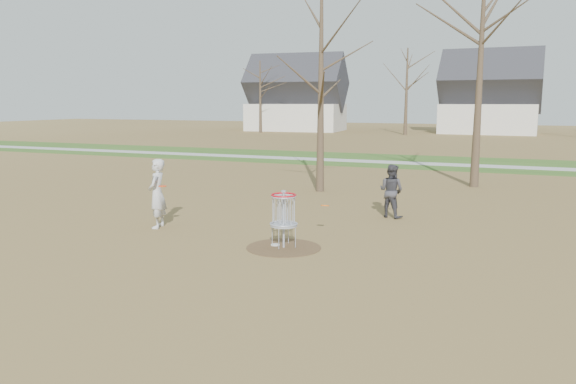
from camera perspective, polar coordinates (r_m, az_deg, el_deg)
The scene contains 11 objects.
ground at distance 13.50m, azimuth -0.44°, elevation -5.68°, with size 160.00×160.00×0.00m, color brown.
green_band at distance 33.61m, azimuth 13.47°, elevation 3.00°, with size 160.00×8.00×0.01m, color #2D5119.
footpath at distance 32.62m, azimuth 13.20°, elevation 2.85°, with size 160.00×1.50×0.01m, color #9E9E99.
dirt_circle at distance 13.50m, azimuth -0.44°, elevation -5.66°, with size 1.80×1.80×0.01m, color #47331E.
player_standing at distance 15.85m, azimuth -13.15°, elevation -0.16°, with size 0.70×0.46×1.92m, color silver.
player_throwing at distance 17.15m, azimuth 10.44°, elevation 0.11°, with size 0.78×0.61×1.61m, color #3A393E.
disc_grounded at distance 13.70m, azimuth -1.30°, elevation -5.38°, with size 0.22×0.22×0.02m, color silver.
discs_in_play at distance 14.82m, azimuth -4.31°, elevation -0.41°, with size 4.50×1.23×0.45m.
disc_golf_basket at distance 13.30m, azimuth -0.44°, elevation -1.87°, with size 0.64×0.64×1.35m.
bare_trees at distance 47.98m, azimuth 18.62°, elevation 10.93°, with size 52.62×44.98×9.00m.
houses_row at distance 64.61m, azimuth 21.80°, elevation 8.56°, with size 56.51×10.01×7.26m.
Camera 1 is at (5.02, -12.05, 3.45)m, focal length 35.00 mm.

